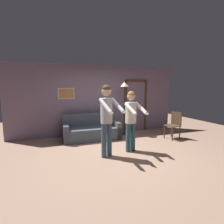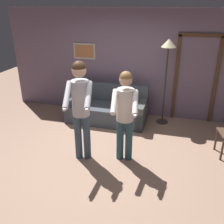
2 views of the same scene
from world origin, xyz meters
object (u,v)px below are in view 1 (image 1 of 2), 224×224
couch (91,131)px  dining_chair_distant (174,124)px  person_standing_left (107,113)px  person_standing_right (131,116)px  torchiere_lamp (124,91)px

couch → dining_chair_distant: bearing=-18.1°
person_standing_left → person_standing_right: size_ratio=1.10×
couch → person_standing_right: person_standing_right is taller
person_standing_left → person_standing_right: (0.75, 0.16, -0.12)m
person_standing_left → dining_chair_distant: size_ratio=1.97×
torchiere_lamp → person_standing_right: torchiere_lamp is taller
couch → dining_chair_distant: (2.74, -0.89, 0.25)m
torchiere_lamp → person_standing_left: (-1.31, -1.95, -0.52)m
torchiere_lamp → person_standing_left: torchiere_lamp is taller
person_standing_right → dining_chair_distant: person_standing_right is taller
couch → torchiere_lamp: size_ratio=0.96×
couch → person_standing_right: (0.77, -1.55, 0.73)m
torchiere_lamp → dining_chair_distant: torchiere_lamp is taller
person_standing_right → dining_chair_distant: bearing=18.5°
torchiere_lamp → person_standing_right: (-0.57, -1.78, -0.64)m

